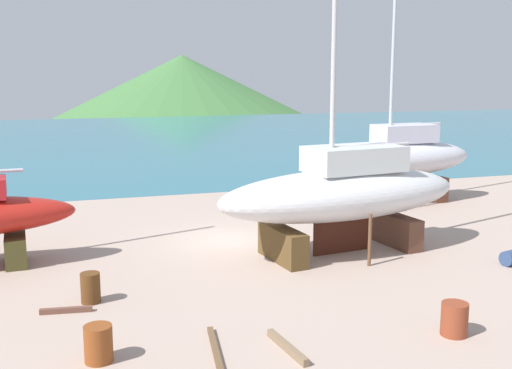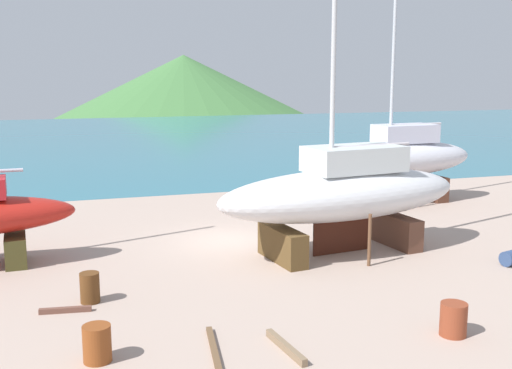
% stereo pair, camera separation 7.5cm
% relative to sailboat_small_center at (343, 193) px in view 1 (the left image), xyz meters
% --- Properties ---
extents(ground_plane, '(51.90, 51.90, 0.00)m').
position_rel_sailboat_small_center_xyz_m(ground_plane, '(-3.62, -0.14, -2.26)').
color(ground_plane, tan).
extents(sea_water, '(173.03, 61.66, 0.01)m').
position_rel_sailboat_small_center_xyz_m(sea_water, '(-3.62, 43.66, -2.26)').
color(sea_water, teal).
rests_on(sea_water, ground).
extents(headland_hill, '(87.74, 87.74, 21.23)m').
position_rel_sailboat_small_center_xyz_m(headland_hill, '(17.67, 121.21, -2.26)').
color(headland_hill, '#43763D').
rests_on(headland_hill, ground).
extents(sailboat_small_center, '(10.12, 4.51, 15.89)m').
position_rel_sailboat_small_center_xyz_m(sailboat_small_center, '(0.00, 0.00, 0.00)').
color(sailboat_small_center, brown).
rests_on(sailboat_small_center, ground).
extents(sailboat_far_slipway, '(8.78, 3.30, 15.10)m').
position_rel_sailboat_small_center_xyz_m(sailboat_far_slipway, '(6.60, 7.50, 0.05)').
color(sailboat_far_slipway, '#53341A').
rests_on(sailboat_far_slipway, ground).
extents(barrel_rust_mid, '(0.90, 0.71, 0.53)m').
position_rel_sailboat_small_center_xyz_m(barrel_rust_mid, '(4.98, -3.19, -1.99)').
color(barrel_rust_mid, navy).
rests_on(barrel_rust_mid, ground).
extents(barrel_tipped_left, '(0.96, 0.96, 0.85)m').
position_rel_sailboat_small_center_xyz_m(barrel_tipped_left, '(-0.49, -7.62, -1.83)').
color(barrel_tipped_left, brown).
rests_on(barrel_tipped_left, ground).
extents(barrel_ochre, '(0.84, 0.84, 0.87)m').
position_rel_sailboat_small_center_xyz_m(barrel_ochre, '(-9.19, -6.40, -1.82)').
color(barrel_ochre, brown).
rests_on(barrel_ochre, ground).
extents(barrel_tipped_center, '(0.57, 0.57, 0.89)m').
position_rel_sailboat_small_center_xyz_m(barrel_tipped_center, '(-9.17, -2.46, -1.81)').
color(barrel_tipped_center, '#593417').
rests_on(barrel_tipped_center, ground).
extents(timber_short_cross, '(1.42, 0.32, 0.15)m').
position_rel_sailboat_small_center_xyz_m(timber_short_cross, '(-9.87, -3.07, -2.18)').
color(timber_short_cross, brown).
rests_on(timber_short_cross, ground).
extents(timber_plank_near, '(0.38, 1.91, 0.19)m').
position_rel_sailboat_small_center_xyz_m(timber_plank_near, '(-4.85, -7.19, -2.16)').
color(timber_plank_near, '#7E664C').
rests_on(timber_plank_near, ground).
extents(timber_long_fore, '(0.56, 3.07, 0.11)m').
position_rel_sailboat_small_center_xyz_m(timber_long_fore, '(-6.55, -7.00, -2.20)').
color(timber_long_fore, brown).
rests_on(timber_long_fore, ground).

